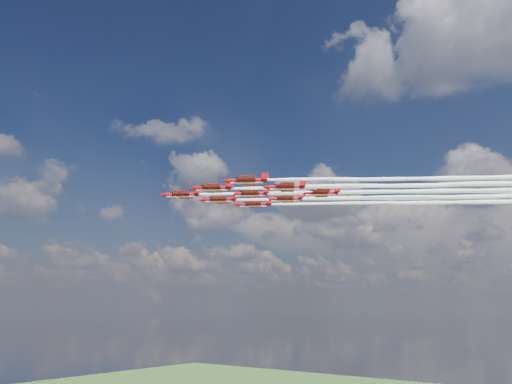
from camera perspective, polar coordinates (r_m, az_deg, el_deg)
jet_lead at (r=147.01m, az=18.90°, el=0.06°), size 122.31×83.89×3.08m
jet_row2_port at (r=143.24m, az=23.49°, el=0.79°), size 122.31×83.89×3.08m
jet_row2_starb at (r=156.80m, az=21.69°, el=-0.52°), size 122.31×83.89×3.08m
jet_row3_centre at (r=153.56m, az=26.04°, el=0.16°), size 122.31×83.89×3.08m
jet_row3_starb at (r=166.94m, az=24.15°, el=-1.02°), size 122.31×83.89×3.08m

